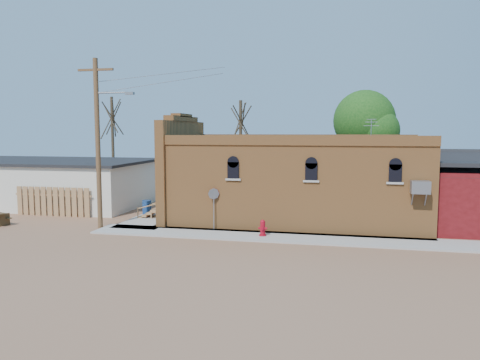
% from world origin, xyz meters
% --- Properties ---
extents(ground, '(120.00, 120.00, 0.00)m').
position_xyz_m(ground, '(0.00, 0.00, 0.00)').
color(ground, brown).
rests_on(ground, ground).
extents(sidewalk_south, '(19.00, 2.20, 0.08)m').
position_xyz_m(sidewalk_south, '(1.50, 0.90, 0.04)').
color(sidewalk_south, '#9E9991').
rests_on(sidewalk_south, ground).
extents(sidewalk_west, '(2.60, 10.00, 0.08)m').
position_xyz_m(sidewalk_west, '(-6.30, 6.00, 0.04)').
color(sidewalk_west, '#9E9991').
rests_on(sidewalk_west, ground).
extents(brick_bar, '(16.40, 7.97, 6.30)m').
position_xyz_m(brick_bar, '(1.64, 5.49, 2.34)').
color(brick_bar, '#C1773A').
rests_on(brick_bar, ground).
extents(red_shed, '(5.40, 6.40, 4.30)m').
position_xyz_m(red_shed, '(11.50, 5.50, 2.27)').
color(red_shed, '#550E10').
rests_on(red_shed, ground).
extents(storage_building, '(20.40, 8.40, 3.17)m').
position_xyz_m(storage_building, '(-19.00, 8.00, 1.60)').
color(storage_building, silver).
rests_on(storage_building, ground).
extents(wood_fence, '(5.20, 0.10, 1.80)m').
position_xyz_m(wood_fence, '(-12.80, 3.80, 0.90)').
color(wood_fence, '#A76B4B').
rests_on(wood_fence, ground).
extents(utility_pole, '(3.12, 0.26, 9.00)m').
position_xyz_m(utility_pole, '(-8.14, 1.20, 4.77)').
color(utility_pole, '#553022').
rests_on(utility_pole, ground).
extents(tree_bare_near, '(2.80, 2.80, 7.65)m').
position_xyz_m(tree_bare_near, '(-3.00, 13.00, 5.96)').
color(tree_bare_near, '#463A28').
rests_on(tree_bare_near, ground).
extents(tree_bare_far, '(2.80, 2.80, 8.16)m').
position_xyz_m(tree_bare_far, '(-14.00, 14.00, 6.36)').
color(tree_bare_far, '#463A28').
rests_on(tree_bare_far, ground).
extents(tree_leafy, '(4.40, 4.40, 8.15)m').
position_xyz_m(tree_leafy, '(6.00, 13.50, 5.93)').
color(tree_leafy, '#463A28').
rests_on(tree_leafy, ground).
extents(fire_hydrant, '(0.46, 0.43, 0.81)m').
position_xyz_m(fire_hydrant, '(0.74, 0.86, 0.48)').
color(fire_hydrant, '#9E0919').
rests_on(fire_hydrant, sidewalk_south).
extents(stop_sign, '(0.52, 0.36, 2.18)m').
position_xyz_m(stop_sign, '(-2.01, 1.80, 1.76)').
color(stop_sign, gray).
rests_on(stop_sign, sidewalk_south).
extents(trash_barrel, '(0.70, 0.70, 0.84)m').
position_xyz_m(trash_barrel, '(-7.30, 5.32, 0.50)').
color(trash_barrel, navy).
rests_on(trash_barrel, sidewalk_west).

